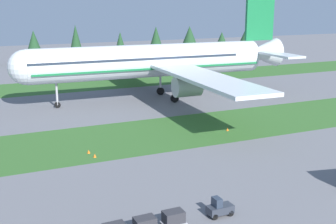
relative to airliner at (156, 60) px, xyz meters
The scene contains 10 objects.
grass_strip_near 28.72m from the airliner, 120.63° to the right, with size 320.00×17.69×0.01m, color #336028.
grass_strip_far 28.82m from the airliner, 120.50° to the left, with size 320.00×17.69×0.01m, color #336028.
airliner is the anchor object (origin of this frame).
baggage_tug 54.60m from the airliner, 106.34° to the right, with size 2.62×1.34×1.97m.
cargo_dolly_lead 56.27m from the airliner, 111.28° to the right, with size 2.23×1.54×1.55m.
cargo_dolly_second 57.42m from the airliner, 113.98° to the right, with size 2.23×1.54×1.55m.
taxiway_marker_0 38.30m from the airliner, 125.85° to the right, with size 0.44×0.44×0.50m, color orange.
taxiway_marker_1 28.08m from the airliner, 87.35° to the right, with size 0.44×0.44×0.47m, color orange.
taxiway_marker_2 36.94m from the airliner, 128.13° to the right, with size 0.44×0.44×0.47m, color orange.
distant_tree_line 72.61m from the airliner, 97.09° to the left, with size 178.98×9.48×12.66m.
Camera 1 is at (-22.27, -24.20, 20.52)m, focal length 47.43 mm.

